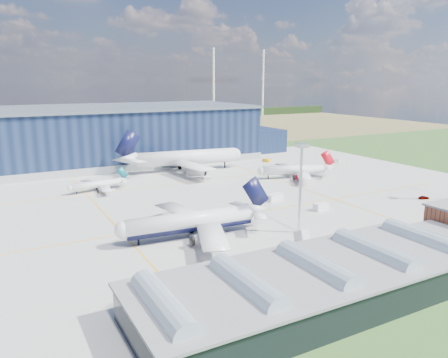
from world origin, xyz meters
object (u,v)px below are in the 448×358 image
Objects in this scene: airliner_widebody at (186,150)px; gse_van_b at (335,160)px; airliner_navy at (190,211)px; gse_cart_b at (207,178)px; airliner_red at (293,165)px; airstair at (302,241)px; gse_van_a at (275,198)px; light_mast_center at (301,174)px; airliner_regional at (96,181)px; gse_van_c at (321,207)px; gse_tug_b at (141,234)px; car_a at (424,197)px; gse_tug_a at (228,278)px; gse_cart_a at (293,175)px; hangar at (128,136)px; gse_tug_c at (267,160)px; car_b at (446,230)px.

airliner_widebody is 11.98× the size of gse_van_b.
airliner_navy is 64.84m from gse_cart_b.
airstair is (-43.34, -60.19, -3.81)m from airliner_red.
light_mast_center is at bearing 144.69° from gse_van_a.
gse_van_c is (53.83, -55.44, -2.57)m from airliner_regional.
light_mast_center is at bearing -169.49° from gse_cart_b.
light_mast_center is 0.55× the size of airliner_navy.
gse_tug_b is 49.22m from gse_van_a.
car_a is at bearing -49.42° from airliner_widebody.
gse_tug_a is at bearing 62.96° from airliner_red.
gse_van_a is at bearing 29.06° from gse_tug_b.
gse_tug_a is at bearing -117.82° from gse_cart_a.
airliner_red is (44.73, -73.17, -6.28)m from hangar.
gse_van_a is at bearing -79.09° from hangar.
airliner_regional is (-28.68, -57.05, -7.89)m from hangar.
gse_tug_c is (48.20, 86.13, -14.64)m from light_mast_center.
hangar reaches higher than car_a.
hangar is 68.42m from gse_tug_c.
gse_tug_b is at bearing 43.09° from airliner_red.
gse_tug_c is (55.39, -38.67, -10.83)m from hangar.
gse_van_b is at bearing -50.51° from gse_tug_c.
airliner_navy is 41.85m from gse_van_a.
gse_tug_c reaches higher than car_b.
airliner_navy is 1.27× the size of airliner_red.
gse_tug_c is at bearing -7.57° from car_b.
gse_van_a is at bearing 78.09° from car_a.
gse_van_b is 0.97× the size of gse_van_c.
gse_tug_b is 65.00m from gse_cart_b.
airliner_navy is at bearing 173.63° from gse_van_b.
light_mast_center is at bearing -86.70° from hangar.
airliner_regional is 51.29m from gse_tug_b.
airliner_red is 12.07× the size of gse_cart_b.
gse_van_a reaches higher than gse_cart_b.
hangar reaches higher than airliner_widebody.
gse_tug_a is (-67.09, -67.64, -4.62)m from airliner_red.
gse_van_b is (37.98, 17.52, -4.27)m from airliner_red.
car_b is at bearing -146.17° from gse_cart_b.
gse_van_b is 1.72× the size of gse_cart_b.
gse_van_c is (25.15, -112.49, -10.46)m from hangar.
car_b is at bearing -28.39° from light_mast_center.
airliner_regional reaches higher than gse_cart_a.
car_a is (49.80, -59.88, 0.02)m from gse_cart_b.
gse_van_a is at bearing -150.57° from airliner_navy.
airliner_red reaches higher than gse_cart_a.
airstair is 1.37× the size of car_b.
gse_tug_a is 0.99× the size of car_b.
gse_tug_b reaches higher than car_a.
airliner_widebody is 11.71× the size of airstair.
gse_van_a is 1.19× the size of gse_van_b.
gse_van_a is at bearing 17.19° from gse_van_c.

